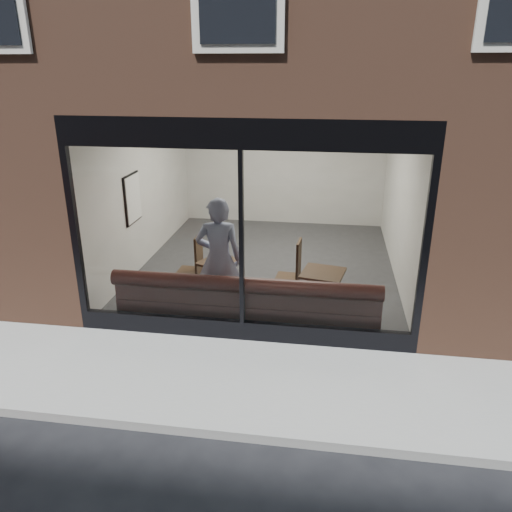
# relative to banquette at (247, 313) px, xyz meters

# --- Properties ---
(ground) EXTENTS (120.00, 120.00, 0.00)m
(ground) POSITION_rel_banquette_xyz_m (0.00, -2.45, -0.23)
(ground) COLOR black
(ground) RESTS_ON ground
(sidewalk_near) EXTENTS (40.00, 2.00, 0.01)m
(sidewalk_near) POSITION_rel_banquette_xyz_m (0.00, -1.45, -0.22)
(sidewalk_near) COLOR gray
(sidewalk_near) RESTS_ON ground
(kerb_near) EXTENTS (40.00, 0.10, 0.12)m
(kerb_near) POSITION_rel_banquette_xyz_m (0.00, -2.50, -0.17)
(kerb_near) COLOR gray
(kerb_near) RESTS_ON ground
(host_building_pier_left) EXTENTS (2.50, 12.00, 3.20)m
(host_building_pier_left) POSITION_rel_banquette_xyz_m (-3.75, 5.55, 1.38)
(host_building_pier_left) COLOR brown
(host_building_pier_left) RESTS_ON ground
(host_building_pier_right) EXTENTS (2.50, 12.00, 3.20)m
(host_building_pier_right) POSITION_rel_banquette_xyz_m (3.75, 5.55, 1.38)
(host_building_pier_right) COLOR brown
(host_building_pier_right) RESTS_ON ground
(host_building_backfill) EXTENTS (5.00, 6.00, 3.20)m
(host_building_backfill) POSITION_rel_banquette_xyz_m (0.00, 8.55, 1.38)
(host_building_backfill) COLOR brown
(host_building_backfill) RESTS_ON ground
(cafe_floor) EXTENTS (6.00, 6.00, 0.00)m
(cafe_floor) POSITION_rel_banquette_xyz_m (0.00, 2.55, -0.21)
(cafe_floor) COLOR #2D2D30
(cafe_floor) RESTS_ON ground
(cafe_ceiling) EXTENTS (6.00, 6.00, 0.00)m
(cafe_ceiling) POSITION_rel_banquette_xyz_m (0.00, 2.55, 2.97)
(cafe_ceiling) COLOR white
(cafe_ceiling) RESTS_ON host_building_upper
(cafe_wall_back) EXTENTS (5.00, 0.00, 5.00)m
(cafe_wall_back) POSITION_rel_banquette_xyz_m (0.00, 5.54, 1.37)
(cafe_wall_back) COLOR beige
(cafe_wall_back) RESTS_ON ground
(cafe_wall_left) EXTENTS (0.00, 6.00, 6.00)m
(cafe_wall_left) POSITION_rel_banquette_xyz_m (-2.49, 2.55, 1.37)
(cafe_wall_left) COLOR beige
(cafe_wall_left) RESTS_ON ground
(cafe_wall_right) EXTENTS (0.00, 6.00, 6.00)m
(cafe_wall_right) POSITION_rel_banquette_xyz_m (2.49, 2.55, 1.37)
(cafe_wall_right) COLOR beige
(cafe_wall_right) RESTS_ON ground
(storefront_kick) EXTENTS (5.00, 0.10, 0.30)m
(storefront_kick) POSITION_rel_banquette_xyz_m (0.00, -0.40, -0.08)
(storefront_kick) COLOR black
(storefront_kick) RESTS_ON ground
(storefront_header) EXTENTS (5.00, 0.10, 0.40)m
(storefront_header) POSITION_rel_banquette_xyz_m (0.00, -0.40, 2.77)
(storefront_header) COLOR black
(storefront_header) RESTS_ON host_building_upper
(storefront_mullion) EXTENTS (0.06, 0.10, 2.50)m
(storefront_mullion) POSITION_rel_banquette_xyz_m (0.00, -0.40, 1.32)
(storefront_mullion) COLOR black
(storefront_mullion) RESTS_ON storefront_kick
(storefront_glass) EXTENTS (4.80, 0.00, 4.80)m
(storefront_glass) POSITION_rel_banquette_xyz_m (0.00, -0.43, 1.33)
(storefront_glass) COLOR white
(storefront_glass) RESTS_ON storefront_kick
(banquette) EXTENTS (4.00, 0.55, 0.45)m
(banquette) POSITION_rel_banquette_xyz_m (0.00, 0.00, 0.00)
(banquette) COLOR #341413
(banquette) RESTS_ON cafe_floor
(person) EXTENTS (0.77, 0.56, 1.97)m
(person) POSITION_rel_banquette_xyz_m (-0.49, 0.31, 0.76)
(person) COLOR #959FC2
(person) RESTS_ON cafe_floor
(cafe_table_left) EXTENTS (0.78, 0.78, 0.04)m
(cafe_table_left) POSITION_rel_banquette_xyz_m (-0.59, 0.77, 0.52)
(cafe_table_left) COLOR black
(cafe_table_left) RESTS_ON cafe_floor
(cafe_table_right) EXTENTS (0.75, 0.75, 0.04)m
(cafe_table_right) POSITION_rel_banquette_xyz_m (1.13, 0.55, 0.52)
(cafe_table_right) COLOR black
(cafe_table_right) RESTS_ON cafe_floor
(cafe_chair_left) EXTENTS (0.44, 0.44, 0.04)m
(cafe_chair_left) POSITION_rel_banquette_xyz_m (-1.33, 1.47, 0.01)
(cafe_chair_left) COLOR black
(cafe_chair_left) RESTS_ON cafe_floor
(cafe_chair_right) EXTENTS (0.44, 0.44, 0.04)m
(cafe_chair_right) POSITION_rel_banquette_xyz_m (0.50, 1.46, 0.01)
(cafe_chair_right) COLOR black
(cafe_chair_right) RESTS_ON cafe_floor
(wall_poster) EXTENTS (0.02, 0.65, 0.86)m
(wall_poster) POSITION_rel_banquette_xyz_m (-2.45, 1.83, 1.27)
(wall_poster) COLOR white
(wall_poster) RESTS_ON cafe_wall_left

